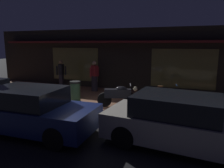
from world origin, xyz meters
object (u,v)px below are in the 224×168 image
at_px(person_bystander, 94,75).
at_px(parked_car_far, 30,110).
at_px(motorcycle, 119,95).
at_px(trash_bin, 75,91).
at_px(bicycle_parked, 166,97).
at_px(parked_car_across, 180,122).
at_px(person_photographer, 61,74).

distance_m(person_bystander, parked_car_far, 5.56).
bearing_deg(motorcycle, trash_bin, 177.75).
xyz_separation_m(trash_bin, parked_car_far, (0.39, -3.24, 0.08)).
height_order(motorcycle, person_bystander, person_bystander).
distance_m(bicycle_parked, trash_bin, 4.02).
bearing_deg(parked_car_far, person_bystander, 95.98).
height_order(trash_bin, parked_car_far, parked_car_far).
relative_size(bicycle_parked, parked_car_far, 0.39).
bearing_deg(person_bystander, parked_car_far, -84.02).
height_order(bicycle_parked, trash_bin, trash_bin).
xyz_separation_m(bicycle_parked, parked_car_across, (0.89, -3.37, 0.20)).
distance_m(parked_car_far, parked_car_across, 4.49).
bearing_deg(person_photographer, parked_car_far, -63.67).
bearing_deg(person_bystander, person_photographer, -174.66).
height_order(person_photographer, parked_car_across, person_photographer).
relative_size(trash_bin, parked_car_across, 0.22).
xyz_separation_m(motorcycle, person_photographer, (-4.39, 2.17, 0.38)).
bearing_deg(parked_car_far, bicycle_parked, 49.60).
bearing_deg(parked_car_far, parked_car_across, 9.89).
xyz_separation_m(parked_car_far, parked_car_across, (4.42, 0.77, 0.00)).
bearing_deg(motorcycle, bicycle_parked, 29.12).
bearing_deg(trash_bin, parked_car_across, -27.18).
bearing_deg(parked_car_far, trash_bin, 96.81).
bearing_deg(trash_bin, person_bystander, 94.79).
xyz_separation_m(motorcycle, parked_car_far, (-1.75, -3.16, 0.06)).
height_order(motorcycle, bicycle_parked, motorcycle).
xyz_separation_m(motorcycle, parked_car_across, (2.67, -2.38, 0.06)).
height_order(motorcycle, trash_bin, motorcycle).
distance_m(motorcycle, parked_car_far, 3.61).
height_order(trash_bin, parked_car_across, parked_car_across).
bearing_deg(person_photographer, parked_car_across, -32.86).
relative_size(motorcycle, trash_bin, 1.76).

